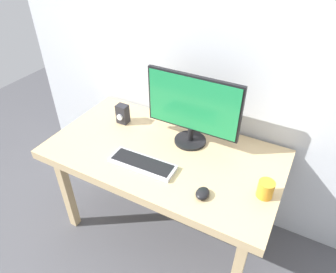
{
  "coord_description": "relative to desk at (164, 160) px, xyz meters",
  "views": [
    {
      "loc": [
        0.7,
        -1.24,
        1.9
      ],
      "look_at": [
        0.03,
        0.0,
        0.85
      ],
      "focal_mm": 32.34,
      "sensor_mm": 36.0,
      "label": 1
    }
  ],
  "objects": [
    {
      "name": "mouse",
      "position": [
        0.35,
        -0.22,
        0.09
      ],
      "size": [
        0.07,
        0.09,
        0.04
      ],
      "primitive_type": "ellipsoid",
      "rotation": [
        0.0,
        0.0,
        0.05
      ],
      "color": "black",
      "rests_on": "desk"
    },
    {
      "name": "coffee_mug",
      "position": [
        0.63,
        -0.07,
        0.12
      ],
      "size": [
        0.08,
        0.08,
        0.09
      ],
      "primitive_type": "cylinder",
      "color": "orange",
      "rests_on": "desk"
    },
    {
      "name": "monitor",
      "position": [
        0.1,
        0.17,
        0.31
      ],
      "size": [
        0.58,
        0.2,
        0.45
      ],
      "color": "black",
      "rests_on": "desk"
    },
    {
      "name": "audio_controller",
      "position": [
        -0.4,
        0.14,
        0.14
      ],
      "size": [
        0.08,
        0.07,
        0.13
      ],
      "color": "#232328",
      "rests_on": "desk"
    },
    {
      "name": "keyboard_primary",
      "position": [
        -0.04,
        -0.17,
        0.08
      ],
      "size": [
        0.39,
        0.14,
        0.03
      ],
      "color": "silver",
      "rests_on": "desk"
    },
    {
      "name": "desk",
      "position": [
        0.0,
        0.0,
        0.0
      ],
      "size": [
        1.42,
        0.77,
        0.73
      ],
      "color": "tan",
      "rests_on": "ground_plane"
    },
    {
      "name": "wall_back",
      "position": [
        0.0,
        0.42,
        0.84
      ],
      "size": [
        2.77,
        0.04,
        3.0
      ],
      "primitive_type": "cube",
      "color": "silver",
      "rests_on": "ground_plane"
    },
    {
      "name": "ground_plane",
      "position": [
        0.0,
        0.0,
        -0.66
      ],
      "size": [
        6.0,
        6.0,
        0.0
      ],
      "primitive_type": "plane",
      "color": "#4C4C51"
    }
  ]
}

